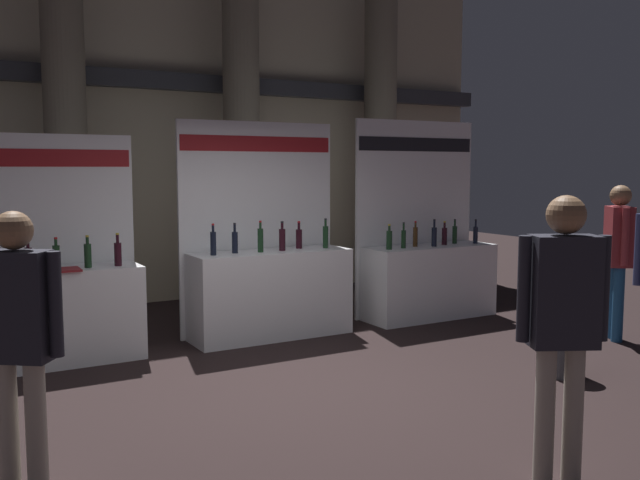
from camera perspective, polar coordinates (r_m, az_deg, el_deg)
name	(u,v)px	position (r m, az deg, el deg)	size (l,w,h in m)	color
ground_plane	(301,391)	(6.29, -1.57, -12.31)	(24.00, 24.00, 0.00)	black
hall_colonnade	(146,109)	(10.32, -14.09, 10.38)	(11.76, 1.17, 5.82)	tan
exhibitor_booth_0	(44,306)	(7.51, -21.76, -5.10)	(1.98, 0.69, 2.32)	white
exhibitor_booth_1	(269,284)	(8.14, -4.22, -3.60)	(1.98, 0.66, 2.52)	white
exhibitor_booth_2	(427,271)	(9.27, 8.84, -2.53)	(1.89, 0.66, 2.60)	white
trash_bin	(566,347)	(7.02, 19.61, -8.27)	(0.33, 0.33, 0.57)	#38383D
visitor_1	(618,248)	(8.57, 23.34, -0.59)	(0.41, 0.44, 1.78)	navy
visitor_4	(563,312)	(4.54, 19.34, -5.58)	(0.52, 0.39, 1.81)	#ADA393
visitor_5	(18,329)	(4.50, -23.63, -6.72)	(0.47, 0.40, 1.72)	#ADA393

